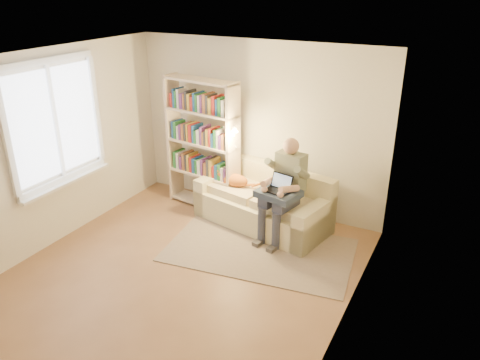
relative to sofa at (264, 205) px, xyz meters
The scene contains 13 objects.
floor 1.80m from the sofa, 101.38° to the right, with size 4.50×4.50×0.00m, color brown.
ceiling 2.90m from the sofa, 101.38° to the right, with size 4.00×4.50×0.02m, color white.
wall_left 3.09m from the sofa, 143.47° to the right, with size 0.02×4.50×2.60m, color silver.
wall_right 2.60m from the sofa, 46.54° to the right, with size 0.02×4.50×2.60m, color silver.
wall_back 1.17m from the sofa, 124.55° to the left, with size 4.00×0.02×2.60m, color silver.
window 2.97m from the sofa, 146.15° to the right, with size 0.12×1.52×1.69m.
sofa is the anchor object (origin of this frame).
person 0.69m from the sofa, 30.55° to the right, with size 0.51×0.70×1.44m.
cat 0.59m from the sofa, behind, with size 0.63×0.30×0.23m.
blanket 0.68m from the sofa, 44.99° to the right, with size 0.54×0.44×0.09m, color #2A364B.
laptop 0.74m from the sofa, 43.99° to the right, with size 0.36×0.33×0.27m.
bookshelf 1.38m from the sofa, behind, with size 1.36×0.56×2.05m.
rug 0.84m from the sofa, 69.13° to the right, with size 2.45×1.45×0.01m, color gray.
Camera 1 is at (2.88, -3.93, 3.37)m, focal length 35.00 mm.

